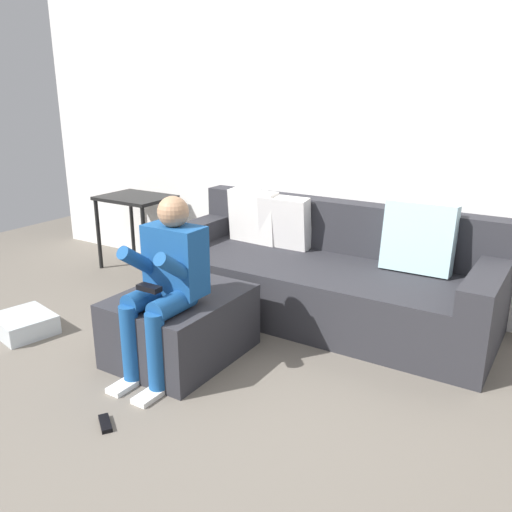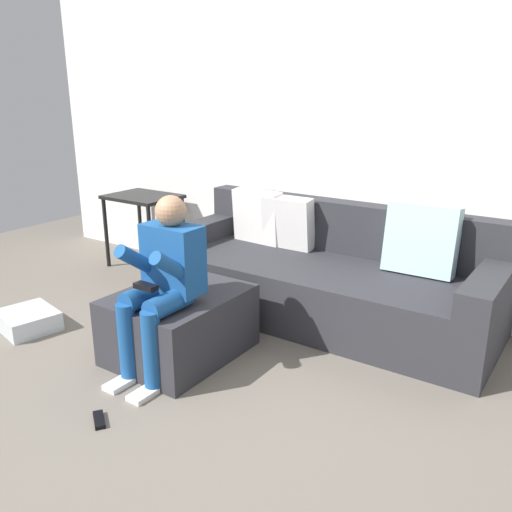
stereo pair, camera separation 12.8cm
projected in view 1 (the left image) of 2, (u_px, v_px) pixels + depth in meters
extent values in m
plane|color=#6B6359|center=(120.00, 444.00, 2.52)|extent=(8.11, 8.11, 0.00)
cube|color=white|center=(336.00, 133.00, 4.03)|extent=(6.24, 0.10, 2.58)
cube|color=#2D2D33|center=(320.00, 290.00, 3.87)|extent=(2.43, 0.92, 0.41)
cube|color=#2D2D33|center=(343.00, 226.00, 4.05)|extent=(2.43, 0.18, 0.39)
cube|color=#2D2D33|center=(198.00, 232.00, 4.35)|extent=(0.20, 0.92, 0.16)
cube|color=#2D2D33|center=(488.00, 282.00, 3.22)|extent=(0.20, 0.92, 0.16)
cube|color=white|center=(254.00, 217.00, 4.28)|extent=(0.43, 0.17, 0.43)
cube|color=white|center=(284.00, 222.00, 4.13)|extent=(0.41, 0.18, 0.42)
cube|color=silver|center=(419.00, 238.00, 3.59)|extent=(0.47, 0.21, 0.48)
cube|color=#2D2D33|center=(181.00, 325.00, 3.30)|extent=(0.65, 0.82, 0.41)
cube|color=#194C8C|center=(175.00, 260.00, 3.04)|extent=(0.35, 0.19, 0.40)
sphere|color=tan|center=(173.00, 212.00, 2.96)|extent=(0.18, 0.18, 0.18)
cylinder|color=#194C8C|center=(147.00, 297.00, 3.03)|extent=(0.12, 0.30, 0.12)
cylinder|color=#194C8C|center=(131.00, 343.00, 2.98)|extent=(0.11, 0.11, 0.44)
cube|color=white|center=(126.00, 385.00, 3.00)|extent=(0.10, 0.22, 0.03)
cylinder|color=#194C8C|center=(143.00, 264.00, 3.01)|extent=(0.08, 0.35, 0.28)
cylinder|color=#194C8C|center=(173.00, 304.00, 2.94)|extent=(0.12, 0.30, 0.12)
cylinder|color=#194C8C|center=(156.00, 351.00, 2.88)|extent=(0.11, 0.11, 0.44)
cube|color=white|center=(151.00, 395.00, 2.90)|extent=(0.10, 0.22, 0.03)
cylinder|color=#194C8C|center=(178.00, 270.00, 2.88)|extent=(0.08, 0.33, 0.27)
cube|color=black|center=(149.00, 288.00, 2.89)|extent=(0.14, 0.06, 0.03)
cube|color=silver|center=(24.00, 324.00, 3.66)|extent=(0.45, 0.42, 0.13)
cube|color=black|center=(135.00, 198.00, 4.83)|extent=(0.63, 0.49, 0.03)
cylinder|color=black|center=(99.00, 235.00, 4.90)|extent=(0.04, 0.04, 0.65)
cylinder|color=black|center=(144.00, 244.00, 4.61)|extent=(0.04, 0.04, 0.65)
cylinder|color=black|center=(132.00, 225.00, 5.25)|extent=(0.04, 0.04, 0.65)
cylinder|color=black|center=(177.00, 233.00, 4.96)|extent=(0.04, 0.04, 0.65)
cube|color=black|center=(105.00, 423.00, 2.66)|extent=(0.15, 0.12, 0.02)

